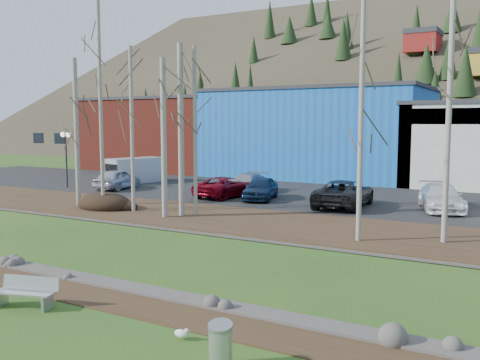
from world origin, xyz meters
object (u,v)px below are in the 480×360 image
Objects in this scene: bench_intact at (26,292)px; car_4 at (344,193)px; car_5 at (441,197)px; car_3 at (261,188)px; litter_bin at (221,347)px; car_0 at (117,179)px; seagull at (181,333)px; van_grey at (134,170)px; car_2 at (246,183)px; car_1 at (226,187)px; street_lamp at (66,144)px.

bench_intact is 0.31× the size of car_4.
bench_intact is 0.35× the size of car_5.
car_4 reaches higher than car_3.
litter_bin is 0.19× the size of car_0.
bench_intact is 5.08m from seagull.
van_grey reaches higher than car_4.
car_2 is at bearing 117.94° from litter_bin.
car_1 is (9.36, 0.32, -0.07)m from car_0.
bench_intact is at bearing 117.04° from car_0.
car_0 reaches higher than litter_bin.
car_5 is (27.02, 2.81, -2.60)m from street_lamp.
car_5 is at bearing 88.24° from litter_bin.
bench_intact is at bearing -40.09° from van_grey.
van_grey is at bearing 89.76° from street_lamp.
car_2 reaches higher than bench_intact.
car_4 is at bearing 170.50° from car_0.
seagull is at bearing -70.23° from car_2.
seagull is 23.53m from car_1.
street_lamp is at bearing 130.49° from seagull.
street_lamp reaches higher than car_3.
car_3 reaches higher than car_1.
litter_bin is at bearing 97.68° from car_4.
bench_intact is 0.38× the size of car_2.
street_lamp is 0.83× the size of car_5.
car_1 is 2.61m from car_3.
seagull is 33.16m from van_grey.
car_4 reaches higher than car_1.
car_2 is at bearing -22.05° from car_4.
litter_bin is 30.57m from car_0.
car_2 is at bearing 156.99° from car_5.
van_grey is at bearing 156.09° from car_5.
seagull is 25.61m from car_2.
car_5 reaches higher than car_3.
car_5 reaches higher than seagull.
litter_bin is 0.15× the size of car_4.
car_0 is at bearing -3.79° from car_4.
car_0 is at bearing 7.36° from car_1.
street_lamp is 13.84m from car_1.
car_2 is 13.36m from car_5.
car_5 is (0.70, 22.77, 0.45)m from litter_bin.
bench_intact is 24.13m from car_2.
car_0 reaches higher than bench_intact.
bench_intact is 0.36× the size of car_1.
bench_intact is 6.61m from litter_bin.
car_5 is at bearing 54.78° from bench_intact.
street_lamp is at bearing 170.47° from car_3.
seagull is at bearing 93.94° from car_4.
street_lamp is 6.06m from van_grey.
litter_bin is 33.18m from street_lamp.
car_2 is at bearing 8.28° from van_grey.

